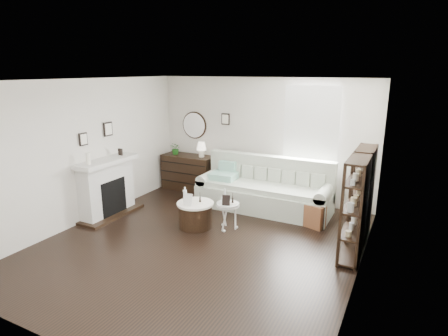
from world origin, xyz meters
The scene contains 18 objects.
room centered at (0.73, 2.70, 1.60)m, with size 5.50×5.50×5.50m.
fireplace centered at (-2.32, 0.30, 0.54)m, with size 0.50×1.40×1.84m.
shelf_unit_far centered at (2.33, 1.55, 0.80)m, with size 0.30×0.80×1.60m.
shelf_unit_near centered at (2.33, 0.65, 0.80)m, with size 0.30×0.80×1.60m.
sofa centered at (0.34, 2.09, 0.36)m, with size 2.78×0.96×1.08m.
quilt centered at (-0.56, 1.95, 0.63)m, with size 0.55×0.45×0.14m, color #289364.
suitcase centered at (1.40, 1.61, 0.22)m, with size 0.65×0.22×0.43m, color brown.
dresser centered at (-1.78, 2.47, 0.43)m, with size 1.28×0.55×0.85m.
table_lamp centered at (-1.41, 2.47, 1.03)m, with size 0.22×0.22×0.36m, color white, non-canonical shape.
potted_plant centered at (-2.10, 2.42, 1.00)m, with size 0.26×0.23×0.29m, color #205F1B.
drum_table centered at (-0.45, 0.59, 0.24)m, with size 0.68×0.68×0.47m.
pedestal_table centered at (0.14, 0.76, 0.46)m, with size 0.42×0.42×0.51m.
eiffel_drum centered at (-0.37, 0.63, 0.56)m, with size 0.10×0.10×0.17m, color black, non-canonical shape.
bottle_drum centered at (-0.62, 0.51, 0.62)m, with size 0.07×0.07×0.30m, color silver.
card_frame_drum centered at (-0.50, 0.42, 0.58)m, with size 0.16×0.01×0.21m, color silver.
eiffel_ped centered at (0.22, 0.79, 0.59)m, with size 0.10×0.10×0.17m, color black, non-canonical shape.
flask_ped centered at (0.07, 0.78, 0.64)m, with size 0.14×0.14×0.26m, color silver, non-canonical shape.
card_frame_ped centered at (0.16, 0.65, 0.60)m, with size 0.14×0.01×0.19m, color black.
Camera 1 is at (2.98, -4.97, 2.85)m, focal length 30.00 mm.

